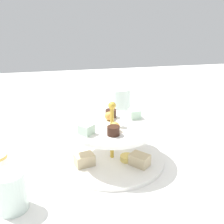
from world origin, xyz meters
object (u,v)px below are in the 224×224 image
tiered_serving_stand (112,145)px  butter_knife_right (30,131)px  water_glass_tall_right (121,105)px  water_glass_short_left (11,191)px

tiered_serving_stand → butter_knife_right: 0.33m
water_glass_tall_right → water_glass_short_left: water_glass_tall_right is taller
water_glass_short_left → butter_knife_right: water_glass_short_left is taller
water_glass_short_left → butter_knife_right: bearing=88.8°
water_glass_tall_right → water_glass_short_left: size_ratio=1.46×
tiered_serving_stand → water_glass_short_left: 0.28m
tiered_serving_stand → water_glass_tall_right: 0.28m
water_glass_short_left → water_glass_tall_right: bearing=51.4°
tiered_serving_stand → butter_knife_right: tiered_serving_stand is taller
butter_knife_right → water_glass_short_left: bearing=34.2°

